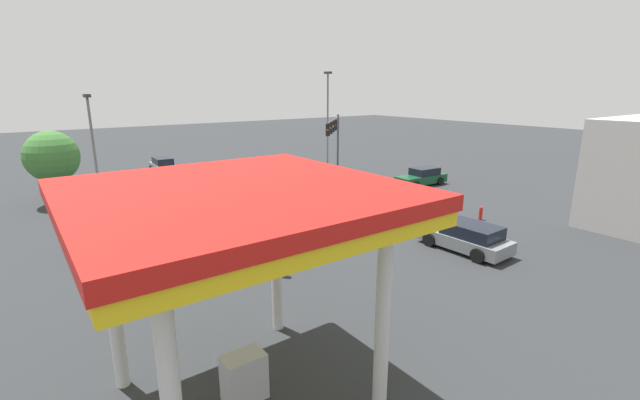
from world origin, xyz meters
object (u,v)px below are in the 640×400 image
car_6 (422,177)px  pedestrian (278,255)px  traffic_signal_mast (334,134)px  car_2 (319,182)px  street_light_pole_a (328,115)px  tree_corner_a (52,157)px  fire_hydrant (481,213)px  street_light_pole_b (93,143)px  car_4 (129,232)px  car_1 (283,227)px  car_3 (163,166)px  car_0 (222,208)px  car_5 (467,237)px

car_6 → pedestrian: (8.44, -19.16, 0.26)m
traffic_signal_mast → car_2: traffic_signal_mast is taller
car_2 → street_light_pole_a: 8.73m
tree_corner_a → fire_hydrant: size_ratio=6.03×
street_light_pole_b → tree_corner_a: (-4.44, -2.05, -1.22)m
car_4 → car_6: car_4 is taller
street_light_pole_b → traffic_signal_mast: bearing=78.6°
traffic_signal_mast → car_1: (7.98, -9.73, -3.75)m
traffic_signal_mast → car_3: bearing=-102.8°
car_2 → street_light_pole_b: street_light_pole_b is taller
car_1 → car_2: bearing=45.2°
street_light_pole_a → street_light_pole_b: bearing=-83.9°
car_0 → car_5: 14.72m
car_4 → fire_hydrant: size_ratio=5.11×
car_0 → street_light_pole_a: 17.01m
pedestrian → street_light_pole_b: size_ratio=0.22×
car_0 → car_3: (-17.13, 1.46, 0.02)m
pedestrian → street_light_pole_a: bearing=4.7°
street_light_pole_a → fire_hydrant: bearing=-4.4°
car_2 → pedestrian: 16.14m
car_2 → car_5: 15.14m
traffic_signal_mast → car_0: (2.33, -10.77, -3.77)m
car_6 → street_light_pole_a: street_light_pole_a is taller
fire_hydrant → car_2: bearing=-163.9°
car_4 → car_0: bearing=-164.1°
car_4 → fire_hydrant: (8.22, 18.84, -0.30)m
car_6 → pedestrian: bearing=26.5°
car_3 → street_light_pole_b: street_light_pole_b is taller
street_light_pole_a → fire_hydrant: street_light_pole_a is taller
street_light_pole_b → tree_corner_a: street_light_pole_b is taller
street_light_pole_a → street_light_pole_b: size_ratio=1.24×
car_2 → tree_corner_a: bearing=69.4°
car_4 → street_light_pole_a: size_ratio=0.46×
car_1 → car_6: 17.26m
car_3 → tree_corner_a: 12.07m
car_3 → car_5: bearing=14.0°
street_light_pole_b → car_3: bearing=147.0°
car_5 → pedestrian: bearing=69.5°
car_0 → car_6: size_ratio=1.02×
car_0 → street_light_pole_b: street_light_pole_b is taller
car_3 → car_4: (18.77, -7.37, 0.02)m
car_0 → car_6: car_0 is taller
car_1 → car_5: car_1 is taller
fire_hydrant → car_0: bearing=-127.3°
car_4 → tree_corner_a: 12.26m
car_1 → fire_hydrant: bearing=-18.8°
car_3 → street_light_pole_b: 14.17m
car_2 → car_4: car_4 is taller
fire_hydrant → car_1: bearing=-109.5°
car_4 → pedestrian: (7.79, 4.41, 0.22)m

